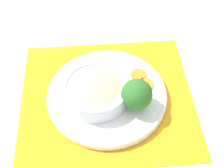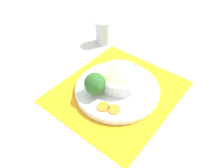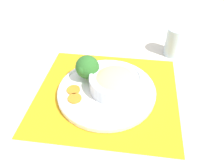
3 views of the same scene
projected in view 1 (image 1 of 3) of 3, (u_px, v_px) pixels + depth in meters
The scene contains 7 objects.
ground_plane at pixel (107, 98), 0.84m from camera, with size 4.00×4.00×0.00m, color beige.
placemat at pixel (107, 97), 0.83m from camera, with size 0.41×0.46×0.00m.
plate at pixel (107, 94), 0.82m from camera, with size 0.32×0.32×0.02m.
bowl at pixel (97, 90), 0.79m from camera, with size 0.17×0.17×0.06m.
broccoli_floret at pixel (137, 94), 0.76m from camera, with size 0.08×0.08×0.09m.
carrot_slice_near at pixel (145, 85), 0.84m from camera, with size 0.04×0.04×0.01m.
carrot_slice_middle at pixel (138, 75), 0.86m from camera, with size 0.04×0.04×0.01m.
Camera 1 is at (0.50, -0.03, 0.67)m, focal length 50.00 mm.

